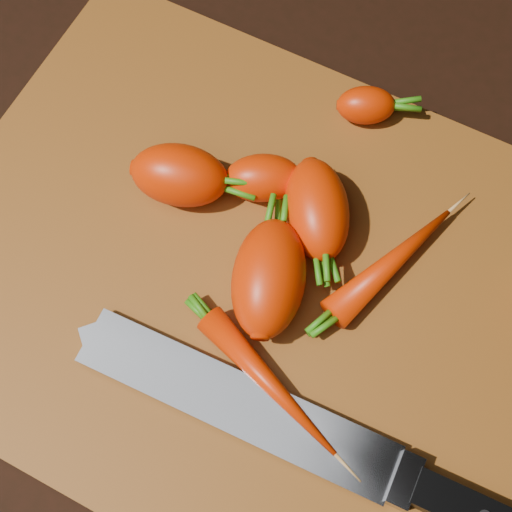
% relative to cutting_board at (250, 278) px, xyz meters
% --- Properties ---
extents(ground, '(2.00, 2.00, 0.01)m').
position_rel_cutting_board_xyz_m(ground, '(0.00, 0.00, -0.01)').
color(ground, black).
extents(cutting_board, '(0.50, 0.40, 0.01)m').
position_rel_cutting_board_xyz_m(cutting_board, '(0.00, 0.00, 0.00)').
color(cutting_board, brown).
rests_on(cutting_board, ground).
extents(carrot_0, '(0.09, 0.07, 0.05)m').
position_rel_cutting_board_xyz_m(carrot_0, '(-0.08, 0.04, 0.03)').
color(carrot_0, '#ED2C00').
rests_on(carrot_0, cutting_board).
extents(carrot_1, '(0.09, 0.10, 0.05)m').
position_rel_cutting_board_xyz_m(carrot_1, '(0.02, 0.06, 0.03)').
color(carrot_1, '#ED2C00').
rests_on(carrot_1, cutting_board).
extents(carrot_2, '(0.08, 0.10, 0.05)m').
position_rel_cutting_board_xyz_m(carrot_2, '(0.02, -0.00, 0.03)').
color(carrot_2, '#ED2C00').
rests_on(carrot_2, cutting_board).
extents(carrot_3, '(0.07, 0.06, 0.04)m').
position_rel_cutting_board_xyz_m(carrot_3, '(-0.02, 0.07, 0.02)').
color(carrot_3, '#ED2C00').
rests_on(carrot_3, cutting_board).
extents(carrot_4, '(0.06, 0.05, 0.03)m').
position_rel_cutting_board_xyz_m(carrot_4, '(0.02, 0.17, 0.02)').
color(carrot_4, '#ED2C00').
rests_on(carrot_4, cutting_board).
extents(carrot_6, '(0.07, 0.13, 0.03)m').
position_rel_cutting_board_xyz_m(carrot_6, '(0.09, 0.05, 0.02)').
color(carrot_6, '#ED2C00').
rests_on(carrot_6, cutting_board).
extents(carrot_7, '(0.13, 0.07, 0.02)m').
position_rel_cutting_board_xyz_m(carrot_7, '(0.05, -0.07, 0.02)').
color(carrot_7, '#ED2C00').
rests_on(carrot_7, cutting_board).
extents(knife, '(0.39, 0.05, 0.02)m').
position_rel_cutting_board_xyz_m(knife, '(0.06, -0.09, 0.02)').
color(knife, gray).
rests_on(knife, cutting_board).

